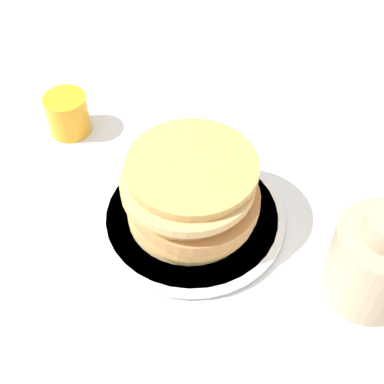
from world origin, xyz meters
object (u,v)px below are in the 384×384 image
Objects in this scene: juice_glass at (68,114)px; cream_jug at (376,260)px; pancake_stack at (191,193)px; plate at (192,216)px.

juice_glass is 0.47× the size of cream_jug.
cream_jug is (0.20, -0.09, 0.00)m from pancake_stack.
plate is 1.40× the size of pancake_stack.
pancake_stack is at bearing -119.12° from plate.
juice_glass is 0.47m from cream_jug.
plate is 3.83× the size of juice_glass.
cream_jug is at bearing -23.95° from pancake_stack.
cream_jug reaches higher than juice_glass.
pancake_stack is at bearing -42.16° from juice_glass.
pancake_stack is (-0.00, -0.00, 0.05)m from plate.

